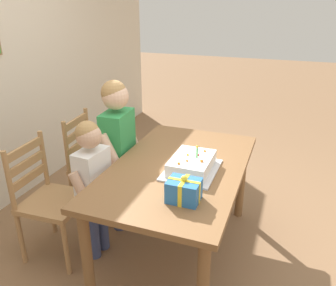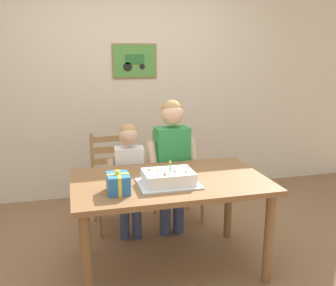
{
  "view_description": "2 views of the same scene",
  "coord_description": "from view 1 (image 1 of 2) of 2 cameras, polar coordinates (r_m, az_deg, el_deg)",
  "views": [
    {
      "loc": [
        -2.04,
        -0.68,
        1.83
      ],
      "look_at": [
        0.04,
        0.09,
        0.9
      ],
      "focal_mm": 36.29,
      "sensor_mm": 36.0,
      "label": 1
    },
    {
      "loc": [
        -0.71,
        -2.65,
        1.71
      ],
      "look_at": [
        0.01,
        0.11,
        1.01
      ],
      "focal_mm": 40.72,
      "sensor_mm": 36.0,
      "label": 2
    }
  ],
  "objects": [
    {
      "name": "birthday_cake",
      "position": [
        2.32,
        4.0,
        -3.59
      ],
      "size": [
        0.44,
        0.34,
        0.19
      ],
      "color": "silver",
      "rests_on": "dining_table"
    },
    {
      "name": "child_younger",
      "position": [
        2.49,
        -12.48,
        -5.72
      ],
      "size": [
        0.4,
        0.24,
        1.09
      ],
      "color": "#38426B",
      "rests_on": "ground"
    },
    {
      "name": "dining_table",
      "position": [
        2.45,
        1.72,
        -5.89
      ],
      "size": [
        1.48,
        0.9,
        0.75
      ],
      "color": "brown",
      "rests_on": "ground"
    },
    {
      "name": "chair_left",
      "position": [
        2.7,
        -19.32,
        -8.87
      ],
      "size": [
        0.44,
        0.44,
        0.92
      ],
      "color": "#A87A4C",
      "rests_on": "ground"
    },
    {
      "name": "child_older",
      "position": [
        2.74,
        -8.35,
        0.13
      ],
      "size": [
        0.47,
        0.27,
        1.28
      ],
      "color": "#38426B",
      "rests_on": "ground"
    },
    {
      "name": "chair_right",
      "position": [
        3.14,
        -12.19,
        -3.39
      ],
      "size": [
        0.46,
        0.46,
        0.92
      ],
      "color": "#A87A4C",
      "rests_on": "ground"
    },
    {
      "name": "gift_box_red_large",
      "position": [
        1.98,
        2.67,
        -7.96
      ],
      "size": [
        0.15,
        0.19,
        0.17
      ],
      "color": "#286BB7",
      "rests_on": "dining_table"
    },
    {
      "name": "ground_plane",
      "position": [
        2.82,
        1.56,
        -17.6
      ],
      "size": [
        20.0,
        20.0,
        0.0
      ],
      "primitive_type": "plane",
      "color": "#846042"
    }
  ]
}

